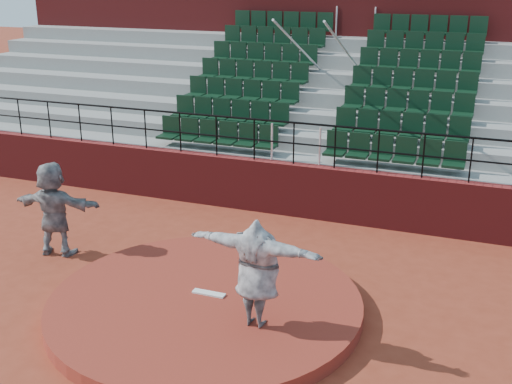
% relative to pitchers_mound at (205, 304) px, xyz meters
% --- Properties ---
extents(ground, '(90.00, 90.00, 0.00)m').
position_rel_pitchers_mound_xyz_m(ground, '(0.00, 0.00, -0.12)').
color(ground, maroon).
rests_on(ground, ground).
extents(pitchers_mound, '(5.50, 5.50, 0.25)m').
position_rel_pitchers_mound_xyz_m(pitchers_mound, '(0.00, 0.00, 0.00)').
color(pitchers_mound, maroon).
rests_on(pitchers_mound, ground).
extents(pitching_rubber, '(0.60, 0.15, 0.03)m').
position_rel_pitchers_mound_xyz_m(pitching_rubber, '(0.00, 0.15, 0.14)').
color(pitching_rubber, white).
rests_on(pitching_rubber, pitchers_mound).
extents(boundary_wall, '(24.00, 0.30, 1.30)m').
position_rel_pitchers_mound_xyz_m(boundary_wall, '(0.00, 5.00, 0.53)').
color(boundary_wall, maroon).
rests_on(boundary_wall, ground).
extents(wall_railing, '(24.04, 0.05, 1.03)m').
position_rel_pitchers_mound_xyz_m(wall_railing, '(0.00, 5.00, 1.90)').
color(wall_railing, black).
rests_on(wall_railing, boundary_wall).
extents(seating_deck, '(24.00, 5.97, 4.63)m').
position_rel_pitchers_mound_xyz_m(seating_deck, '(0.00, 8.65, 1.32)').
color(seating_deck, gray).
rests_on(seating_deck, ground).
extents(press_box_facade, '(24.00, 3.00, 7.10)m').
position_rel_pitchers_mound_xyz_m(press_box_facade, '(0.00, 12.60, 3.43)').
color(press_box_facade, maroon).
rests_on(press_box_facade, ground).
extents(pitcher, '(2.29, 0.80, 1.83)m').
position_rel_pitchers_mound_xyz_m(pitcher, '(1.15, -0.47, 1.04)').
color(pitcher, black).
rests_on(pitcher, pitchers_mound).
extents(fielder, '(1.93, 0.85, 2.02)m').
position_rel_pitchers_mound_xyz_m(fielder, '(-3.93, 1.07, 0.88)').
color(fielder, black).
rests_on(fielder, ground).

